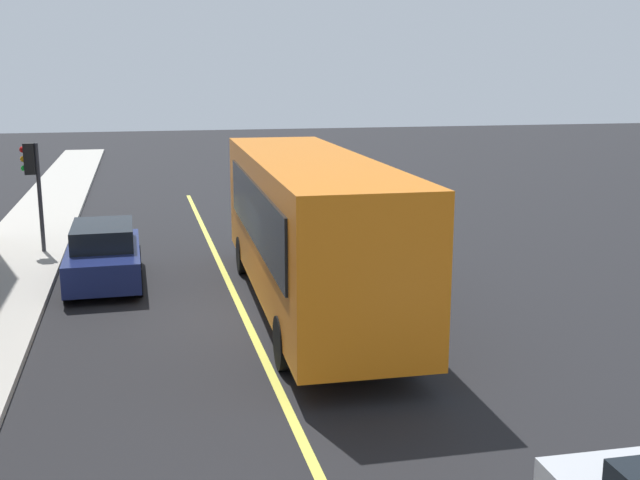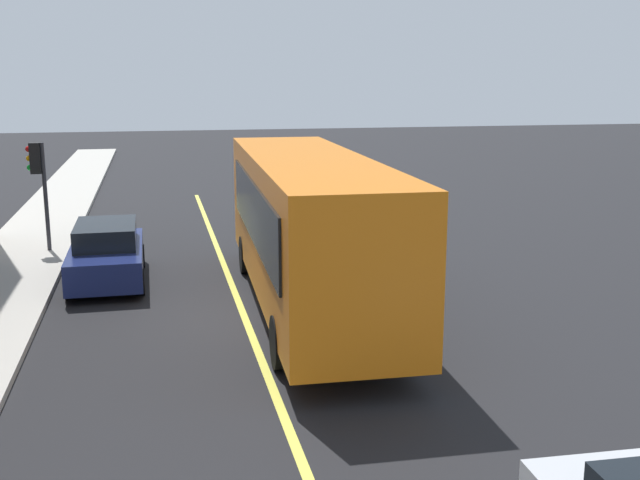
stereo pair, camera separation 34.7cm
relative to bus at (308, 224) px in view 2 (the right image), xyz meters
name	(u,v)px [view 2 (the right image)]	position (x,y,z in m)	size (l,w,h in m)	color
ground	(244,316)	(-0.33, 1.53, -1.99)	(120.00, 120.00, 0.00)	black
lane_centre_stripe	(244,316)	(-0.33, 1.53, -1.98)	(36.00, 0.16, 0.01)	#D8D14C
bus	(308,224)	(0.00, 0.00, 0.00)	(11.20, 2.88, 3.50)	orange
traffic_light	(38,171)	(6.87, 6.66, 0.55)	(0.30, 0.52, 3.20)	#2D2D33
car_navy	(107,254)	(3.38, 4.64, -1.24)	(4.31, 1.88, 1.52)	navy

